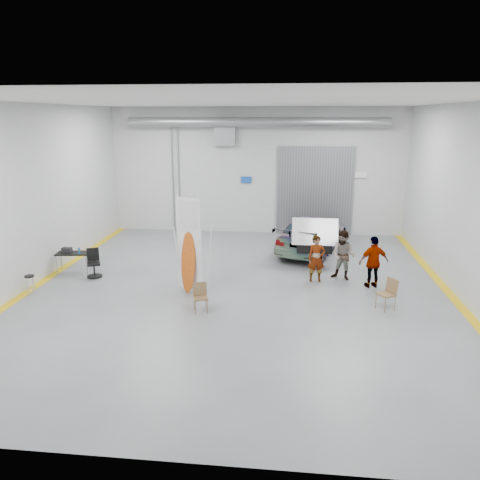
# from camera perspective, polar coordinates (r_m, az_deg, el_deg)

# --- Properties ---
(ground) EXTENTS (16.00, 16.00, 0.00)m
(ground) POSITION_cam_1_polar(r_m,az_deg,el_deg) (15.55, -0.22, -6.13)
(ground) COLOR slate
(ground) RESTS_ON ground
(room_shell) EXTENTS (14.02, 16.18, 6.01)m
(room_shell) POSITION_cam_1_polar(r_m,az_deg,el_deg) (16.76, 1.45, 9.76)
(room_shell) COLOR #B1B3B6
(room_shell) RESTS_ON ground
(sedan_car) EXTENTS (3.58, 5.42, 1.46)m
(sedan_car) POSITION_cam_1_polar(r_m,az_deg,el_deg) (20.08, 8.77, 0.76)
(sedan_car) COLOR silver
(sedan_car) RESTS_ON ground
(person_a) EXTENTS (0.64, 0.46, 1.64)m
(person_a) POSITION_cam_1_polar(r_m,az_deg,el_deg) (16.32, 9.29, -2.26)
(person_a) COLOR #876149
(person_a) RESTS_ON ground
(person_b) EXTENTS (1.05, 0.96, 1.75)m
(person_b) POSITION_cam_1_polar(r_m,az_deg,el_deg) (16.68, 12.50, -1.84)
(person_b) COLOR #456980
(person_b) RESTS_ON ground
(person_c) EXTENTS (1.10, 0.69, 1.76)m
(person_c) POSITION_cam_1_polar(r_m,az_deg,el_deg) (16.17, 15.98, -2.59)
(person_c) COLOR olive
(person_c) RESTS_ON ground
(surfboard_display) EXTENTS (0.87, 0.52, 3.31)m
(surfboard_display) POSITION_cam_1_polar(r_m,az_deg,el_deg) (15.00, -5.90, -1.60)
(surfboard_display) COLOR white
(surfboard_display) RESTS_ON ground
(folding_chair_near) EXTENTS (0.50, 0.53, 0.85)m
(folding_chair_near) POSITION_cam_1_polar(r_m,az_deg,el_deg) (13.89, -4.80, -7.67)
(folding_chair_near) COLOR brown
(folding_chair_near) RESTS_ON ground
(folding_chair_far) EXTENTS (0.60, 0.72, 0.94)m
(folding_chair_far) POSITION_cam_1_polar(r_m,az_deg,el_deg) (14.64, 17.31, -6.99)
(folding_chair_far) COLOR brown
(folding_chair_far) RESTS_ON ground
(shop_stool) EXTENTS (0.32, 0.32, 0.62)m
(shop_stool) POSITION_cam_1_polar(r_m,az_deg,el_deg) (16.58, -24.20, -5.00)
(shop_stool) COLOR black
(shop_stool) RESTS_ON ground
(work_table) EXTENTS (1.25, 0.74, 0.96)m
(work_table) POSITION_cam_1_polar(r_m,az_deg,el_deg) (18.15, -19.87, -1.46)
(work_table) COLOR gray
(work_table) RESTS_ON ground
(office_chair) EXTENTS (0.58, 0.62, 1.01)m
(office_chair) POSITION_cam_1_polar(r_m,az_deg,el_deg) (17.47, -17.31, -2.89)
(office_chair) COLOR black
(office_chair) RESTS_ON ground
(trunk_lid) EXTENTS (1.70, 1.03, 0.04)m
(trunk_lid) POSITION_cam_1_polar(r_m,az_deg,el_deg) (17.71, 9.16, 1.32)
(trunk_lid) COLOR silver
(trunk_lid) RESTS_ON sedan_car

